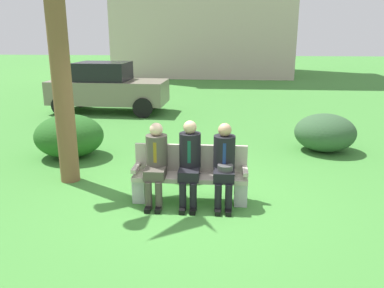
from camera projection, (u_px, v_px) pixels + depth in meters
name	position (u px, v px, depth m)	size (l,w,h in m)	color
ground_plane	(192.00, 201.00, 6.33)	(80.00, 80.00, 0.00)	#3F8235
park_bench	(190.00, 175.00, 6.30)	(1.82, 0.44, 0.90)	#B7AD9E
seated_man_left	(156.00, 159.00, 6.14)	(0.34, 0.72, 1.29)	#4C473D
seated_man_middle	(190.00, 159.00, 6.09)	(0.34, 0.72, 1.34)	black
seated_man_right	(224.00, 161.00, 6.05)	(0.34, 0.72, 1.30)	black
shrub_near_bench	(183.00, 162.00, 7.37)	(0.88, 0.80, 0.55)	#267223
shrub_mid_lawn	(69.00, 136.00, 8.50)	(1.49, 1.37, 0.93)	#255D1F
shrub_far_lawn	(325.00, 133.00, 8.93)	(1.38, 1.26, 0.86)	#335634
parked_car_near	(107.00, 88.00, 13.17)	(3.96, 1.85, 1.68)	slate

